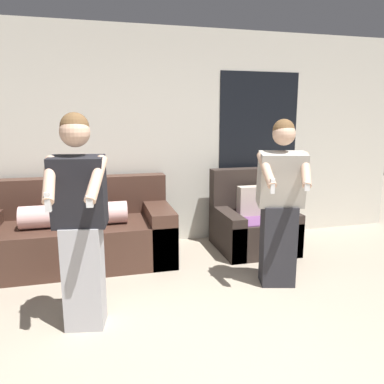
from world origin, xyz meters
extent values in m
cube|color=beige|center=(0.00, 2.92, 1.35)|extent=(6.72, 0.06, 2.70)
cube|color=black|center=(1.29, 2.89, 1.55)|extent=(1.10, 0.01, 1.30)
cube|color=#472D23|center=(-1.09, 2.37, 0.24)|extent=(2.12, 0.95, 0.48)
cube|color=#472D23|center=(-1.09, 2.73, 0.70)|extent=(2.12, 0.22, 0.45)
cube|color=#472D23|center=(-0.18, 2.37, 0.31)|extent=(0.28, 0.95, 0.62)
cylinder|color=beige|center=(-1.09, 2.25, 0.60)|extent=(1.10, 0.24, 0.24)
cube|color=#332823|center=(1.01, 2.32, 0.21)|extent=(0.89, 0.88, 0.41)
cube|color=#332823|center=(1.01, 2.66, 0.69)|extent=(0.89, 0.20, 0.56)
cube|color=#332823|center=(0.65, 2.32, 0.26)|extent=(0.18, 0.88, 0.51)
cube|color=#332823|center=(1.36, 2.32, 0.26)|extent=(0.18, 0.88, 0.51)
cube|color=#704275|center=(1.01, 2.27, 0.42)|extent=(0.75, 0.70, 0.01)
cube|color=beige|center=(1.01, 2.38, 0.60)|extent=(0.36, 0.14, 0.36)
cube|color=#B2B2B7|center=(-0.98, 1.03, 0.41)|extent=(0.33, 0.29, 0.82)
cube|color=black|center=(-0.98, 1.02, 1.08)|extent=(0.42, 0.32, 0.54)
sphere|color=#DBAD8E|center=(-0.98, 1.02, 1.51)|extent=(0.22, 0.22, 0.22)
sphere|color=brown|center=(-0.98, 1.03, 1.55)|extent=(0.21, 0.21, 0.21)
cylinder|color=#DBAD8E|center=(-1.16, 0.90, 1.20)|extent=(0.08, 0.36, 0.31)
cube|color=white|center=(-1.16, 0.75, 1.07)|extent=(0.04, 0.04, 0.13)
cylinder|color=#DBAD8E|center=(-0.85, 0.85, 1.20)|extent=(0.19, 0.36, 0.31)
cube|color=white|center=(-0.90, 0.70, 1.07)|extent=(0.05, 0.04, 0.08)
cube|color=#28282D|center=(0.83, 1.35, 0.40)|extent=(0.37, 0.31, 0.79)
cube|color=#ADA89E|center=(0.83, 1.33, 1.05)|extent=(0.48, 0.38, 0.53)
sphere|color=#DBAD8E|center=(0.83, 1.32, 1.47)|extent=(0.21, 0.21, 0.21)
sphere|color=brown|center=(0.83, 1.33, 1.50)|extent=(0.20, 0.20, 0.20)
cylinder|color=#DBAD8E|center=(0.62, 1.23, 1.16)|extent=(0.11, 0.36, 0.30)
cube|color=white|center=(0.61, 1.07, 1.04)|extent=(0.04, 0.04, 0.13)
cylinder|color=#DBAD8E|center=(0.96, 1.14, 1.16)|extent=(0.22, 0.36, 0.30)
cube|color=white|center=(0.90, 1.00, 1.04)|extent=(0.05, 0.05, 0.08)
camera|label=1|loc=(-0.84, -1.80, 1.62)|focal=35.00mm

